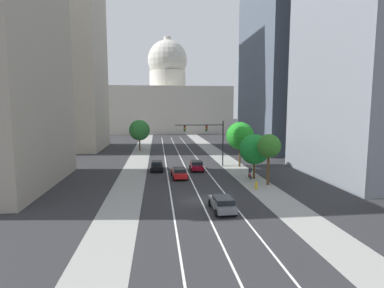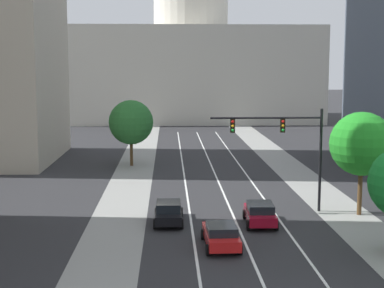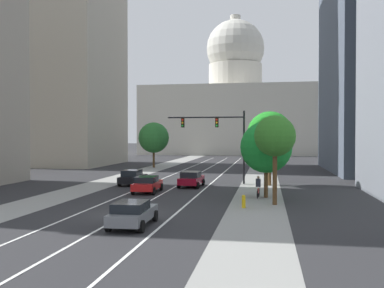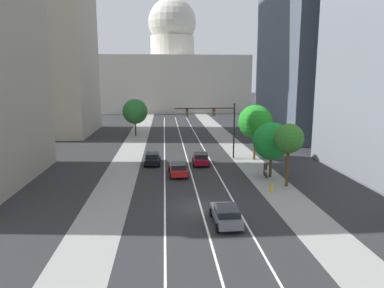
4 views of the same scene
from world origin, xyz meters
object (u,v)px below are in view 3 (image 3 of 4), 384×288
(car_black, at_px, (133,177))
(cyclist, at_px, (258,187))
(fire_hydrant, at_px, (244,201))
(street_tree_far_right, at_px, (266,147))
(car_red, at_px, (147,184))
(car_crimson, at_px, (191,179))
(capitol_building, at_px, (235,109))
(traffic_signal_mast, at_px, (220,132))
(street_tree_near_right, at_px, (275,137))
(car_gray, at_px, (132,213))
(street_tree_mid_right, at_px, (270,134))
(street_tree_mid_left, at_px, (154,138))

(car_black, relative_size, cyclist, 2.66)
(fire_hydrant, height_order, street_tree_far_right, street_tree_far_right)
(car_black, bearing_deg, car_red, -150.42)
(fire_hydrant, bearing_deg, street_tree_far_right, 74.51)
(car_crimson, bearing_deg, capitol_building, 3.32)
(traffic_signal_mast, xyz_separation_m, street_tree_near_right, (5.25, -13.09, -0.41))
(capitol_building, distance_m, car_gray, 98.24)
(car_crimson, bearing_deg, car_gray, -177.76)
(car_crimson, xyz_separation_m, traffic_signal_mast, (2.43, 3.41, 4.46))
(traffic_signal_mast, xyz_separation_m, street_tree_mid_right, (4.97, -1.11, -0.20))
(street_tree_far_right, height_order, street_tree_mid_left, street_tree_mid_left)
(capitol_building, height_order, street_tree_mid_left, capitol_building)
(capitol_building, xyz_separation_m, car_gray, (1.51, -97.58, -11.34))
(car_red, distance_m, cyclist, 9.59)
(street_tree_mid_left, bearing_deg, car_red, -76.30)
(cyclist, xyz_separation_m, street_tree_near_right, (1.22, -3.42, 3.98))
(street_tree_mid_left, bearing_deg, car_gray, -76.72)
(traffic_signal_mast, distance_m, street_tree_near_right, 14.11)
(capitol_building, distance_m, car_crimson, 79.90)
(street_tree_near_right, bearing_deg, car_crimson, 128.43)
(capitol_building, bearing_deg, street_tree_mid_left, -98.61)
(car_black, xyz_separation_m, cyclist, (12.49, -6.92, 0.08))
(cyclist, distance_m, street_tree_mid_left, 34.23)
(fire_hydrant, bearing_deg, traffic_signal_mast, 101.99)
(cyclist, relative_size, street_tree_far_right, 0.29)
(car_crimson, distance_m, street_tree_mid_right, 8.84)
(cyclist, height_order, street_tree_mid_left, street_tree_mid_left)
(car_black, xyz_separation_m, fire_hydrant, (11.62, -12.13, -0.30))
(car_red, relative_size, street_tree_near_right, 0.71)
(car_black, relative_size, street_tree_mid_right, 0.63)
(capitol_building, distance_m, car_black, 79.36)
(capitol_building, xyz_separation_m, traffic_signal_mast, (3.94, -75.67, -6.84))
(traffic_signal_mast, distance_m, fire_hydrant, 15.94)
(fire_hydrant, xyz_separation_m, street_tree_mid_right, (1.81, 13.76, 4.58))
(cyclist, height_order, street_tree_near_right, street_tree_near_right)
(street_tree_far_right, distance_m, street_tree_mid_left, 34.23)
(traffic_signal_mast, height_order, street_tree_mid_right, traffic_signal_mast)
(car_crimson, distance_m, street_tree_far_right, 9.90)
(traffic_signal_mast, relative_size, street_tree_mid_right, 1.10)
(street_tree_near_right, height_order, street_tree_mid_left, street_tree_mid_left)
(car_crimson, relative_size, car_red, 0.95)
(car_gray, bearing_deg, cyclist, -29.14)
(car_gray, relative_size, car_black, 0.96)
(fire_hydrant, bearing_deg, capitol_building, 94.48)
(capitol_building, relative_size, street_tree_mid_left, 6.85)
(fire_hydrant, height_order, street_tree_near_right, street_tree_near_right)
(fire_hydrant, relative_size, street_tree_near_right, 0.14)
(capitol_building, relative_size, street_tree_near_right, 7.49)
(car_black, bearing_deg, fire_hydrant, -135.71)
(car_gray, relative_size, street_tree_far_right, 0.73)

